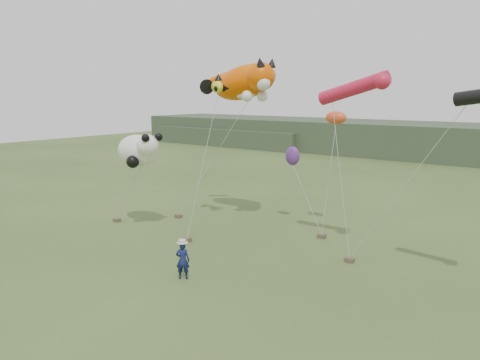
% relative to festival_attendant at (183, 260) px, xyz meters
% --- Properties ---
extents(ground, '(120.00, 120.00, 0.00)m').
position_rel_festival_attendant_xyz_m(ground, '(-0.45, 0.37, -0.79)').
color(ground, '#385123').
rests_on(ground, ground).
extents(headland, '(90.00, 13.00, 4.00)m').
position_rel_festival_attendant_xyz_m(headland, '(-3.56, 45.06, 1.14)').
color(headland, '#2D3D28').
rests_on(headland, ground).
extents(festival_attendant, '(0.69, 0.62, 1.57)m').
position_rel_festival_attendant_xyz_m(festival_attendant, '(0.00, 0.00, 0.00)').
color(festival_attendant, '#131A4A').
rests_on(festival_attendant, ground).
extents(sandbag_anchors, '(14.29, 5.06, 0.20)m').
position_rel_festival_attendant_xyz_m(sandbag_anchors, '(-2.60, 5.76, -0.68)').
color(sandbag_anchors, brown).
rests_on(sandbag_anchors, ground).
extents(cat_kite, '(5.62, 3.00, 2.78)m').
position_rel_festival_attendant_xyz_m(cat_kite, '(-3.29, 8.89, 7.40)').
color(cat_kite, '#E15300').
rests_on(cat_kite, ground).
extents(fish_kite, '(2.32, 1.52, 1.11)m').
position_rel_festival_attendant_xyz_m(fish_kite, '(-4.25, 6.96, 7.13)').
color(fish_kite, yellow).
rests_on(fish_kite, ground).
extents(tube_kites, '(9.48, 2.71, 1.56)m').
position_rel_festival_attendant_xyz_m(tube_kites, '(6.32, 6.83, 6.91)').
color(tube_kites, black).
rests_on(tube_kites, ground).
extents(panda_kite, '(3.15, 2.04, 1.96)m').
position_rel_festival_attendant_xyz_m(panda_kite, '(-7.28, 4.12, 3.62)').
color(panda_kite, white).
rests_on(panda_kite, ground).
extents(misc_kites, '(3.68, 0.71, 3.18)m').
position_rel_festival_attendant_xyz_m(misc_kites, '(0.29, 10.24, 4.29)').
color(misc_kites, '#D74722').
rests_on(misc_kites, ground).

